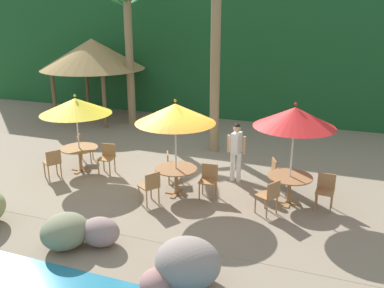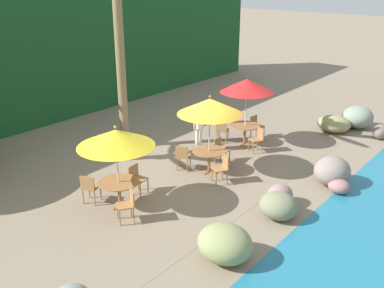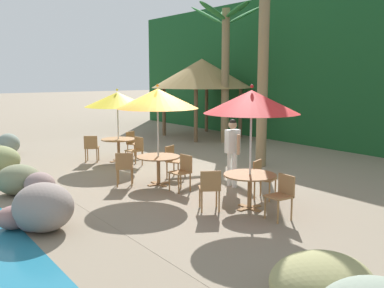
{
  "view_description": "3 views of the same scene",
  "coord_description": "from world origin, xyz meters",
  "px_view_note": "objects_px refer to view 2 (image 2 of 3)",
  "views": [
    {
      "loc": [
        4.04,
        -9.54,
        4.66
      ],
      "look_at": [
        0.33,
        0.45,
        1.2
      ],
      "focal_mm": 38.95,
      "sensor_mm": 36.0,
      "label": 1
    },
    {
      "loc": [
        -10.3,
        -8.05,
        6.02
      ],
      "look_at": [
        -0.33,
        0.06,
        1.03
      ],
      "focal_mm": 41.38,
      "sensor_mm": 36.0,
      "label": 2
    },
    {
      "loc": [
        9.5,
        -5.97,
        2.79
      ],
      "look_at": [
        0.46,
        0.57,
        1.02
      ],
      "focal_mm": 41.12,
      "sensor_mm": 36.0,
      "label": 3
    }
  ],
  "objects_px": {
    "dining_table_red": "(245,128)",
    "waiter_in_white": "(199,125)",
    "chair_yellow_inland": "(90,187)",
    "umbrella_red": "(247,86)",
    "umbrella_orange": "(210,106)",
    "chair_red_left": "(258,138)",
    "dining_table_yellow": "(119,186)",
    "chair_orange_seaward": "(220,148)",
    "chair_red_seaward": "(256,125)",
    "chair_red_inland": "(222,129)",
    "chair_orange_left": "(222,167)",
    "dining_table_orange": "(209,154)",
    "chair_yellow_seaward": "(136,177)",
    "chair_yellow_left": "(128,203)",
    "palm_tree_second": "(119,22)",
    "umbrella_yellow": "(116,138)",
    "chair_orange_inland": "(183,156)"
  },
  "relations": [
    {
      "from": "chair_yellow_inland",
      "to": "dining_table_orange",
      "type": "distance_m",
      "value": 3.98
    },
    {
      "from": "umbrella_orange",
      "to": "dining_table_yellow",
      "type": "bearing_deg",
      "value": 170.71
    },
    {
      "from": "chair_yellow_seaward",
      "to": "umbrella_red",
      "type": "xyz_separation_m",
      "value": [
        5.36,
        -0.26,
        1.73
      ]
    },
    {
      "from": "dining_table_orange",
      "to": "dining_table_red",
      "type": "relative_size",
      "value": 1.0
    },
    {
      "from": "chair_orange_seaward",
      "to": "umbrella_yellow",
      "type": "bearing_deg",
      "value": 174.8
    },
    {
      "from": "dining_table_yellow",
      "to": "chair_red_inland",
      "type": "distance_m",
      "value": 5.82
    },
    {
      "from": "chair_red_left",
      "to": "chair_red_seaward",
      "type": "bearing_deg",
      "value": 34.47
    },
    {
      "from": "umbrella_red",
      "to": "dining_table_red",
      "type": "distance_m",
      "value": 1.62
    },
    {
      "from": "chair_red_inland",
      "to": "umbrella_red",
      "type": "bearing_deg",
      "value": -61.19
    },
    {
      "from": "dining_table_yellow",
      "to": "chair_orange_inland",
      "type": "height_order",
      "value": "chair_orange_inland"
    },
    {
      "from": "dining_table_yellow",
      "to": "waiter_in_white",
      "type": "relative_size",
      "value": 0.65
    },
    {
      "from": "chair_yellow_inland",
      "to": "chair_red_left",
      "type": "xyz_separation_m",
      "value": [
        6.25,
        -1.59,
        0.0
      ]
    },
    {
      "from": "umbrella_orange",
      "to": "umbrella_red",
      "type": "xyz_separation_m",
      "value": [
        2.85,
        0.48,
        0.04
      ]
    },
    {
      "from": "dining_table_yellow",
      "to": "waiter_in_white",
      "type": "bearing_deg",
      "value": 10.52
    },
    {
      "from": "chair_yellow_seaward",
      "to": "umbrella_red",
      "type": "distance_m",
      "value": 5.63
    },
    {
      "from": "umbrella_orange",
      "to": "chair_orange_inland",
      "type": "distance_m",
      "value": 1.89
    },
    {
      "from": "chair_yellow_seaward",
      "to": "palm_tree_second",
      "type": "height_order",
      "value": "palm_tree_second"
    },
    {
      "from": "chair_orange_seaward",
      "to": "chair_red_left",
      "type": "xyz_separation_m",
      "value": [
        1.66,
        -0.47,
        0.0
      ]
    },
    {
      "from": "chair_red_inland",
      "to": "chair_yellow_inland",
      "type": "bearing_deg",
      "value": 179.4
    },
    {
      "from": "dining_table_red",
      "to": "waiter_in_white",
      "type": "relative_size",
      "value": 0.65
    },
    {
      "from": "chair_yellow_seaward",
      "to": "chair_yellow_left",
      "type": "distance_m",
      "value": 1.54
    },
    {
      "from": "umbrella_red",
      "to": "chair_yellow_left",
      "type": "bearing_deg",
      "value": -173.92
    },
    {
      "from": "chair_yellow_seaward",
      "to": "dining_table_red",
      "type": "distance_m",
      "value": 5.36
    },
    {
      "from": "chair_red_inland",
      "to": "chair_orange_left",
      "type": "bearing_deg",
      "value": -144.43
    },
    {
      "from": "chair_yellow_left",
      "to": "umbrella_orange",
      "type": "relative_size",
      "value": 0.34
    },
    {
      "from": "chair_yellow_left",
      "to": "palm_tree_second",
      "type": "relative_size",
      "value": 0.13
    },
    {
      "from": "umbrella_yellow",
      "to": "dining_table_yellow",
      "type": "bearing_deg",
      "value": 90.0
    },
    {
      "from": "umbrella_yellow",
      "to": "umbrella_red",
      "type": "distance_m",
      "value": 6.2
    },
    {
      "from": "umbrella_red",
      "to": "dining_table_orange",
      "type": "bearing_deg",
      "value": -170.42
    },
    {
      "from": "umbrella_yellow",
      "to": "chair_orange_seaward",
      "type": "bearing_deg",
      "value": -5.2
    },
    {
      "from": "umbrella_orange",
      "to": "chair_red_inland",
      "type": "distance_m",
      "value": 3.2
    },
    {
      "from": "dining_table_yellow",
      "to": "chair_red_left",
      "type": "xyz_separation_m",
      "value": [
        5.84,
        -0.85,
        -0.1
      ]
    },
    {
      "from": "chair_orange_seaward",
      "to": "chair_orange_inland",
      "type": "bearing_deg",
      "value": 156.0
    },
    {
      "from": "chair_red_left",
      "to": "umbrella_red",
      "type": "bearing_deg",
      "value": 65.71
    },
    {
      "from": "dining_table_yellow",
      "to": "chair_orange_left",
      "type": "distance_m",
      "value": 3.26
    },
    {
      "from": "umbrella_orange",
      "to": "dining_table_orange",
      "type": "relative_size",
      "value": 2.32
    },
    {
      "from": "chair_yellow_seaward",
      "to": "chair_orange_seaward",
      "type": "distance_m",
      "value": 3.4
    },
    {
      "from": "dining_table_orange",
      "to": "chair_orange_seaward",
      "type": "height_order",
      "value": "chair_orange_seaward"
    },
    {
      "from": "chair_yellow_inland",
      "to": "chair_red_seaward",
      "type": "bearing_deg",
      "value": -5.86
    },
    {
      "from": "chair_orange_left",
      "to": "dining_table_red",
      "type": "relative_size",
      "value": 0.79
    },
    {
      "from": "dining_table_orange",
      "to": "chair_orange_inland",
      "type": "height_order",
      "value": "chair_orange_inland"
    },
    {
      "from": "chair_orange_seaward",
      "to": "chair_red_seaward",
      "type": "xyz_separation_m",
      "value": [
        2.86,
        0.36,
        0.0
      ]
    },
    {
      "from": "chair_red_inland",
      "to": "chair_red_left",
      "type": "xyz_separation_m",
      "value": [
        0.06,
        -1.53,
        0.0
      ]
    },
    {
      "from": "dining_table_orange",
      "to": "chair_red_seaward",
      "type": "height_order",
      "value": "chair_red_seaward"
    },
    {
      "from": "chair_yellow_inland",
      "to": "chair_red_inland",
      "type": "xyz_separation_m",
      "value": [
        6.19,
        -0.06,
        0.0
      ]
    },
    {
      "from": "chair_yellow_inland",
      "to": "palm_tree_second",
      "type": "distance_m",
      "value": 5.91
    },
    {
      "from": "chair_yellow_inland",
      "to": "umbrella_red",
      "type": "relative_size",
      "value": 0.34
    },
    {
      "from": "umbrella_orange",
      "to": "chair_red_left",
      "type": "xyz_separation_m",
      "value": [
        2.5,
        -0.3,
        -1.68
      ]
    },
    {
      "from": "umbrella_yellow",
      "to": "chair_orange_left",
      "type": "relative_size",
      "value": 2.69
    },
    {
      "from": "umbrella_yellow",
      "to": "dining_table_red",
      "type": "distance_m",
      "value": 6.34
    }
  ]
}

